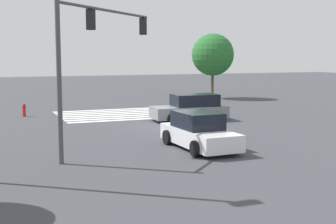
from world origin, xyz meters
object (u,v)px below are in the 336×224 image
object	(u,v)px
car_0	(191,108)
tree_corner_a	(213,55)
traffic_signal_mast	(93,43)
fire_hydrant	(24,110)
car_2	(199,132)

from	to	relation	value
car_0	tree_corner_a	size ratio (longest dim) A/B	0.78
traffic_signal_mast	tree_corner_a	distance (m)	25.80
traffic_signal_mast	fire_hydrant	bearing A→B (deg)	52.15
traffic_signal_mast	tree_corner_a	size ratio (longest dim) A/B	1.02
traffic_signal_mast	car_0	world-z (taller)	traffic_signal_mast
traffic_signal_mast	car_0	size ratio (longest dim) A/B	1.30
traffic_signal_mast	car_0	distance (m)	11.26
traffic_signal_mast	car_2	distance (m)	5.85
fire_hydrant	car_0	bearing A→B (deg)	148.18
tree_corner_a	traffic_signal_mast	bearing A→B (deg)	51.50
tree_corner_a	fire_hydrant	world-z (taller)	tree_corner_a
traffic_signal_mast	tree_corner_a	bearing A→B (deg)	6.50
car_0	car_2	distance (m)	8.87
car_2	fire_hydrant	distance (m)	15.26
car_0	fire_hydrant	distance (m)	11.10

